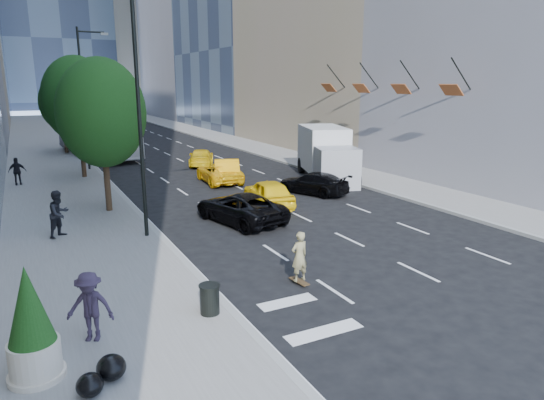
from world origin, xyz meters
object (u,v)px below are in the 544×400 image
city_bus (97,136)px  box_truck (326,153)px  black_sedan_mercedes (313,183)px  skateboarder (299,260)px  trash_can (210,300)px  planter_shrub (31,326)px  black_sedan_lincoln (240,208)px

city_bus → box_truck: size_ratio=1.70×
black_sedan_mercedes → box_truck: box_truck is taller
skateboarder → trash_can: skateboarder is taller
city_bus → box_truck: bearing=-67.2°
black_sedan_mercedes → planter_shrub: (-15.20, -13.00, 0.74)m
black_sedan_lincoln → black_sedan_mercedes: 7.11m
skateboarder → black_sedan_mercedes: 13.26m
city_bus → black_sedan_mercedes: bearing=-78.1°
black_sedan_lincoln → planter_shrub: (-9.00, -9.51, 0.68)m
black_sedan_lincoln → trash_can: size_ratio=6.18×
skateboarder → black_sedan_mercedes: skateboarder is taller
box_truck → trash_can: bearing=-113.0°
black_sedan_mercedes → trash_can: bearing=23.0°
city_bus → trash_can: size_ratio=16.06×
black_sedan_mercedes → box_truck: size_ratio=0.57×
black_sedan_lincoln → black_sedan_mercedes: size_ratio=1.14×
skateboarder → city_bus: city_bus is taller
black_sedan_mercedes → trash_can: 16.06m
skateboarder → black_sedan_lincoln: bearing=-105.8°
black_sedan_mercedes → city_bus: size_ratio=0.34×
black_sedan_lincoln → planter_shrub: 13.11m
skateboarder → black_sedan_lincoln: 7.61m
trash_can → city_bus: bearing=86.9°
black_sedan_lincoln → city_bus: (-2.80, 24.95, 1.12)m
black_sedan_mercedes → planter_shrub: bearing=15.8°
black_sedan_lincoln → trash_can: bearing=48.0°
planter_shrub → box_truck: bearing=41.7°
black_sedan_mercedes → city_bus: city_bus is taller
black_sedan_lincoln → black_sedan_mercedes: black_sedan_lincoln is taller
black_sedan_lincoln → trash_can: (-4.60, -8.40, -0.14)m
black_sedan_mercedes → box_truck: (3.11, 3.31, 1.12)m
city_bus → trash_can: bearing=-104.0°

